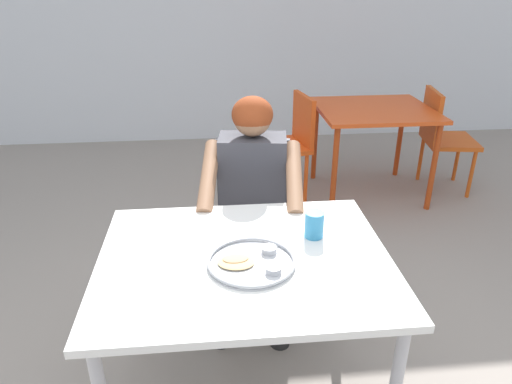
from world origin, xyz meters
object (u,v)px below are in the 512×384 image
(chair_foreground, at_px, (252,207))
(drinking_cup, at_px, (314,224))
(table_background_red, at_px, (374,119))
(chair_red_left, at_px, (289,139))
(chair_red_right, at_px, (441,133))
(table_foreground, at_px, (244,274))
(diner_foreground, at_px, (252,193))
(thali_tray, at_px, (252,262))

(chair_foreground, bearing_deg, drinking_cup, -76.56)
(table_background_red, distance_m, chair_red_left, 0.70)
(drinking_cup, relative_size, chair_red_right, 0.13)
(table_foreground, bearing_deg, diner_foreground, 82.28)
(drinking_cup, distance_m, chair_red_left, 1.97)
(chair_red_right, bearing_deg, chair_foreground, -144.39)
(chair_red_left, bearing_deg, drinking_cup, -96.57)
(thali_tray, bearing_deg, chair_foreground, 84.67)
(table_foreground, distance_m, chair_red_right, 2.77)
(chair_foreground, distance_m, chair_red_left, 1.24)
(table_foreground, height_order, chair_red_left, chair_red_left)
(table_foreground, distance_m, table_background_red, 2.38)
(table_background_red, xyz_separation_m, chair_red_left, (-0.68, -0.01, -0.15))
(thali_tray, distance_m, diner_foreground, 0.71)
(table_foreground, height_order, thali_tray, thali_tray)
(thali_tray, bearing_deg, chair_red_left, 76.89)
(drinking_cup, distance_m, diner_foreground, 0.58)
(table_foreground, bearing_deg, drinking_cup, 22.97)
(thali_tray, relative_size, table_background_red, 0.36)
(table_foreground, xyz_separation_m, thali_tray, (0.02, -0.05, 0.09))
(drinking_cup, bearing_deg, chair_red_left, 83.43)
(thali_tray, relative_size, diner_foreground, 0.28)
(chair_foreground, relative_size, table_background_red, 0.98)
(table_background_red, distance_m, chair_red_right, 0.63)
(thali_tray, xyz_separation_m, chair_foreground, (0.09, 0.93, -0.26))
(thali_tray, bearing_deg, diner_foreground, 84.74)
(drinking_cup, xyz_separation_m, chair_red_left, (0.22, 1.93, -0.31))
(thali_tray, distance_m, table_background_red, 2.41)
(drinking_cup, xyz_separation_m, chair_foreground, (-0.18, 0.76, -0.30))
(chair_red_left, height_order, chair_red_right, chair_red_right)
(table_foreground, xyz_separation_m, chair_red_right, (1.80, 2.09, -0.18))
(table_background_red, relative_size, chair_red_left, 1.05)
(diner_foreground, bearing_deg, table_background_red, 51.74)
(chair_foreground, xyz_separation_m, chair_red_right, (1.69, 1.21, -0.01))
(thali_tray, distance_m, chair_foreground, 0.97)
(chair_foreground, height_order, table_background_red, chair_foreground)
(thali_tray, bearing_deg, table_background_red, 60.93)
(diner_foreground, distance_m, chair_red_right, 2.25)
(chair_foreground, bearing_deg, thali_tray, -95.33)
(chair_red_right, bearing_deg, thali_tray, -129.70)
(chair_foreground, bearing_deg, chair_red_left, 71.02)
(thali_tray, height_order, drinking_cup, drinking_cup)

